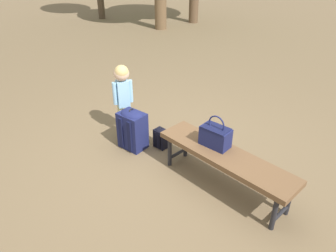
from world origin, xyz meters
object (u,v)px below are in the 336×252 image
at_px(park_bench, 225,158).
at_px(handbag, 215,136).
at_px(backpack_large, 133,128).
at_px(backpack_small, 161,137).
at_px(child_standing, 123,89).

distance_m(park_bench, handbag, 0.26).
bearing_deg(park_bench, handbag, -26.62).
height_order(park_bench, handbag, handbag).
distance_m(handbag, backpack_large, 1.20).
bearing_deg(backpack_small, handbag, 166.37).
xyz_separation_m(park_bench, backpack_large, (1.34, -0.10, -0.11)).
relative_size(child_standing, backpack_large, 1.77).
distance_m(backpack_large, backpack_small, 0.40).
bearing_deg(park_bench, backpack_large, -4.08).
relative_size(park_bench, backpack_small, 5.53).
bearing_deg(backpack_large, backpack_small, -147.99).
xyz_separation_m(child_standing, backpack_large, (-0.32, 0.22, -0.39)).
relative_size(park_bench, handbag, 4.48).
distance_m(child_standing, backpack_large, 0.55).
bearing_deg(park_bench, child_standing, -10.74).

